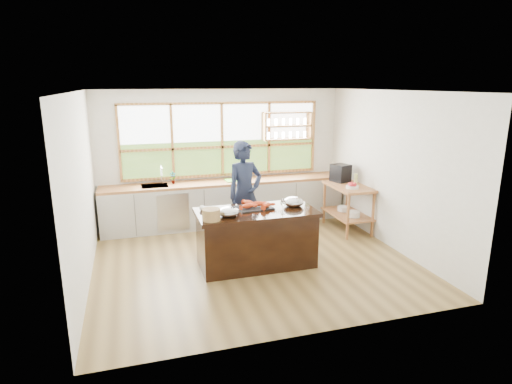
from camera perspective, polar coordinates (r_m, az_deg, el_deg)
name	(u,v)px	position (r m, az deg, el deg)	size (l,w,h in m)	color
ground_plane	(253,260)	(7.10, -0.44, -9.01)	(5.00, 5.00, 0.00)	olive
room_shell	(245,149)	(7.10, -1.43, 5.72)	(5.02, 4.52, 2.71)	silver
back_counter	(225,202)	(8.72, -4.11, -1.39)	(4.90, 0.63, 0.90)	#B9B6AF
right_shelf_unit	(348,200)	(8.49, 12.19, -1.08)	(0.62, 1.10, 0.90)	#9F633A
island	(256,238)	(6.76, 0.03, -6.12)	(1.85, 0.90, 0.90)	black
cook	(245,195)	(7.43, -1.51, -0.34)	(0.68, 0.45, 1.87)	#192037
potted_plant	(173,178)	(8.49, -11.02, 1.87)	(0.13, 0.08, 0.24)	slate
cutting_board	(235,180)	(8.66, -2.78, 1.60)	(0.40, 0.30, 0.01)	#60D03A
espresso_machine	(341,173)	(8.69, 11.21, 2.51)	(0.30, 0.32, 0.35)	black
wine_bottle	(356,180)	(8.28, 13.15, 1.52)	(0.07, 0.07, 0.26)	#A1AE58
fruit_bowl	(352,186)	(8.20, 12.73, 0.79)	(0.24, 0.24, 0.11)	white
slate_board	(254,208)	(6.74, -0.25, -2.09)	(0.55, 0.40, 0.02)	black
lobster_pile	(256,205)	(6.73, -0.06, -1.68)	(0.52, 0.44, 0.08)	red
mixing_bowl_left	(229,212)	(6.33, -3.68, -2.66)	(0.32, 0.32, 0.15)	#B8BAC0
mixing_bowl_right	(293,202)	(6.86, 5.02, -1.32)	(0.33, 0.33, 0.16)	#B8BAC0
wine_glass	(283,203)	(6.43, 3.63, -1.52)	(0.08, 0.08, 0.22)	white
wicker_basket	(211,215)	(6.17, -5.99, -3.01)	(0.26, 0.26, 0.17)	#A18A4A
parchment_roll	(207,210)	(6.57, -6.52, -2.35)	(0.08, 0.08, 0.30)	white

